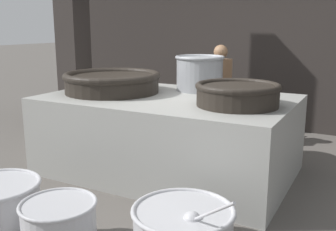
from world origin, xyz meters
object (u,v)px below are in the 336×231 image
Objects in this scene: giant_wok_near at (112,81)px; prep_bowl_vegetables at (183,228)px; stock_pot at (200,72)px; cook at (219,91)px; giant_wok_far at (238,94)px; prep_bowl_meat at (59,223)px.

giant_wok_near is 1.28× the size of prep_bowl_vegetables.
stock_pot is 2.60m from prep_bowl_vegetables.
giant_wok_near is 0.82× the size of cook.
giant_wok_near is 1.37× the size of giant_wok_far.
cook is (-0.84, 1.66, -0.27)m from giant_wok_far.
prep_bowl_vegetables is at bearing -69.21° from stock_pot.
stock_pot is 1.03× the size of prep_bowl_meat.
prep_bowl_vegetables is at bearing 24.00° from prep_bowl_meat.
prep_bowl_vegetables is at bearing -87.81° from giant_wok_far.
prep_bowl_meat is at bearing -156.00° from prep_bowl_vegetables.
cook is at bearing 92.97° from stock_pot.
prep_bowl_meat is (-0.06, -3.56, -0.62)m from cook.
giant_wok_near is 1.97× the size of prep_bowl_meat.
giant_wok_far is 1.40× the size of stock_pot.
stock_pot reaches higher than prep_bowl_vegetables.
cook reaches higher than giant_wok_near.
prep_bowl_vegetables is at bearing 117.91° from cook.
giant_wok_far is at bearing -44.21° from stock_pot.
giant_wok_near reaches higher than prep_bowl_meat.
giant_wok_near is 2.34m from prep_bowl_meat.
giant_wok_near is 1.92× the size of stock_pot.
giant_wok_far reaches higher than prep_bowl_vegetables.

